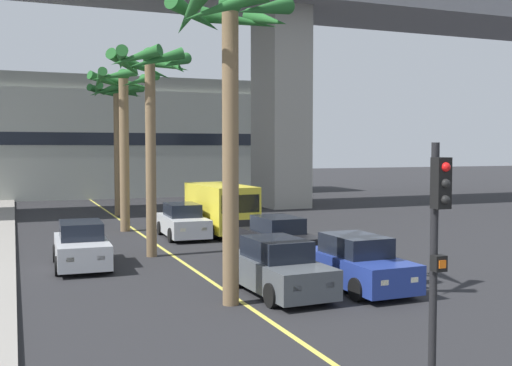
# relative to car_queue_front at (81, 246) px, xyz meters

# --- Properties ---
(lane_stripe_center) EXTENTS (0.14, 56.00, 0.01)m
(lane_stripe_center) POSITION_rel_car_queue_front_xyz_m (3.48, 2.33, -0.72)
(lane_stripe_center) COLOR #DBCC4C
(lane_stripe_center) RESTS_ON ground
(pier_building_backdrop) EXTENTS (35.85, 8.04, 9.98)m
(pier_building_backdrop) POSITION_rel_car_queue_front_xyz_m (3.48, 32.40, 4.21)
(pier_building_backdrop) COLOR #ADB2A8
(pier_building_backdrop) RESTS_ON ground
(car_queue_front) EXTENTS (1.94, 4.16, 1.56)m
(car_queue_front) POSITION_rel_car_queue_front_xyz_m (0.00, 0.00, 0.00)
(car_queue_front) COLOR #B7BABF
(car_queue_front) RESTS_ON ground
(car_queue_second) EXTENTS (1.94, 4.16, 1.56)m
(car_queue_second) POSITION_rel_car_queue_front_xyz_m (5.05, 5.51, 0.00)
(car_queue_second) COLOR #B7BABF
(car_queue_second) RESTS_ON ground
(car_queue_third) EXTENTS (1.89, 4.13, 1.56)m
(car_queue_third) POSITION_rel_car_queue_front_xyz_m (7.18, -6.36, 0.00)
(car_queue_third) COLOR navy
(car_queue_third) RESTS_ON ground
(car_queue_fourth) EXTENTS (1.92, 4.15, 1.56)m
(car_queue_fourth) POSITION_rel_car_queue_front_xyz_m (7.00, -1.05, 0.00)
(car_queue_fourth) COLOR black
(car_queue_fourth) RESTS_ON ground
(car_queue_fifth) EXTENTS (1.96, 4.16, 1.56)m
(car_queue_fifth) POSITION_rel_car_queue_front_xyz_m (4.76, -6.11, 0.00)
(car_queue_fifth) COLOR #4C5156
(car_queue_fifth) RESTS_ON ground
(delivery_van) EXTENTS (2.27, 5.30, 2.36)m
(delivery_van) POSITION_rel_car_queue_front_xyz_m (7.04, 6.00, 0.57)
(delivery_van) COLOR yellow
(delivery_van) RESTS_ON ground
(traffic_light_median_near) EXTENTS (0.24, 0.37, 4.20)m
(traffic_light_median_near) POSITION_rel_car_queue_front_xyz_m (3.75, -14.38, 1.99)
(traffic_light_median_near) COLOR black
(traffic_light_median_near) RESTS_ON ground
(palm_tree_near_median) EXTENTS (3.30, 3.28, 7.86)m
(palm_tree_near_median) POSITION_rel_car_queue_front_xyz_m (2.70, 1.13, 5.69)
(palm_tree_near_median) COLOR brown
(palm_tree_near_median) RESTS_ON ground
(palm_tree_mid_median) EXTENTS (3.49, 3.49, 8.05)m
(palm_tree_mid_median) POSITION_rel_car_queue_front_xyz_m (3.72, 16.11, 6.10)
(palm_tree_mid_median) COLOR brown
(palm_tree_mid_median) RESTS_ON ground
(palm_tree_far_median) EXTENTS (3.48, 3.58, 7.97)m
(palm_tree_far_median) POSITION_rel_car_queue_front_xyz_m (2.94, 8.66, 5.38)
(palm_tree_far_median) COLOR brown
(palm_tree_far_median) RESTS_ON ground
(palm_tree_farthest_median) EXTENTS (3.28, 3.37, 8.11)m
(palm_tree_farthest_median) POSITION_rel_car_queue_front_xyz_m (3.12, -6.77, 5.56)
(palm_tree_farthest_median) COLOR brown
(palm_tree_farthest_median) RESTS_ON ground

